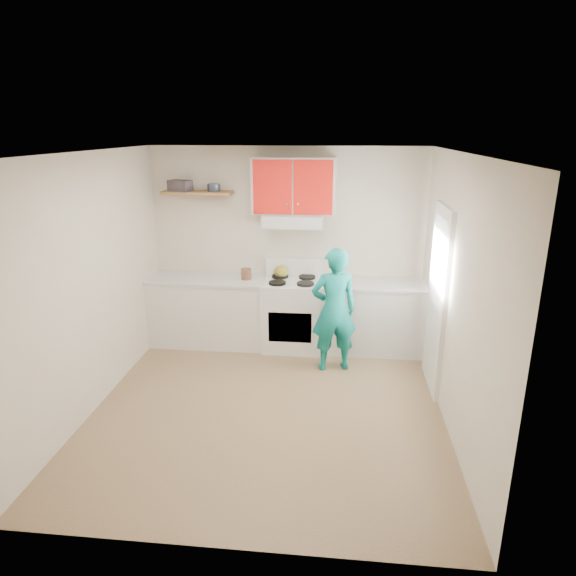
# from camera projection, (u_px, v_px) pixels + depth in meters

# --- Properties ---
(floor) EXTENTS (3.80, 3.80, 0.00)m
(floor) POSITION_uv_depth(u_px,v_px,m) (268.00, 407.00, 5.33)
(floor) COLOR brown
(floor) RESTS_ON ground
(ceiling) EXTENTS (3.60, 3.80, 0.04)m
(ceiling) POSITION_uv_depth(u_px,v_px,m) (265.00, 153.00, 4.54)
(ceiling) COLOR white
(ceiling) RESTS_ON floor
(back_wall) EXTENTS (3.60, 0.04, 2.60)m
(back_wall) POSITION_uv_depth(u_px,v_px,m) (287.00, 247.00, 6.73)
(back_wall) COLOR beige
(back_wall) RESTS_ON floor
(front_wall) EXTENTS (3.60, 0.04, 2.60)m
(front_wall) POSITION_uv_depth(u_px,v_px,m) (223.00, 383.00, 3.13)
(front_wall) COLOR beige
(front_wall) RESTS_ON floor
(left_wall) EXTENTS (0.04, 3.80, 2.60)m
(left_wall) POSITION_uv_depth(u_px,v_px,m) (91.00, 284.00, 5.11)
(left_wall) COLOR beige
(left_wall) RESTS_ON floor
(right_wall) EXTENTS (0.04, 3.80, 2.60)m
(right_wall) POSITION_uv_depth(u_px,v_px,m) (456.00, 296.00, 4.75)
(right_wall) COLOR beige
(right_wall) RESTS_ON floor
(door) EXTENTS (0.05, 0.85, 2.05)m
(door) POSITION_uv_depth(u_px,v_px,m) (437.00, 299.00, 5.50)
(door) COLOR white
(door) RESTS_ON floor
(door_glass) EXTENTS (0.01, 0.55, 0.95)m
(door_glass) POSITION_uv_depth(u_px,v_px,m) (438.00, 262.00, 5.38)
(door_glass) COLOR white
(door_glass) RESTS_ON door
(counter_left) EXTENTS (1.52, 0.60, 0.90)m
(counter_left) POSITION_uv_depth(u_px,v_px,m) (209.00, 311.00, 6.81)
(counter_left) COLOR silver
(counter_left) RESTS_ON floor
(counter_right) EXTENTS (1.32, 0.60, 0.90)m
(counter_right) POSITION_uv_depth(u_px,v_px,m) (372.00, 317.00, 6.59)
(counter_right) COLOR silver
(counter_right) RESTS_ON floor
(stove) EXTENTS (0.76, 0.65, 0.92)m
(stove) POSITION_uv_depth(u_px,v_px,m) (292.00, 314.00, 6.67)
(stove) COLOR white
(stove) RESTS_ON floor
(range_hood) EXTENTS (0.76, 0.44, 0.15)m
(range_hood) POSITION_uv_depth(u_px,v_px,m) (293.00, 220.00, 6.40)
(range_hood) COLOR silver
(range_hood) RESTS_ON back_wall
(upper_cabinets) EXTENTS (1.02, 0.33, 0.70)m
(upper_cabinets) POSITION_uv_depth(u_px,v_px,m) (294.00, 186.00, 6.32)
(upper_cabinets) COLOR red
(upper_cabinets) RESTS_ON back_wall
(shelf) EXTENTS (0.90, 0.30, 0.04)m
(shelf) POSITION_uv_depth(u_px,v_px,m) (197.00, 192.00, 6.49)
(shelf) COLOR brown
(shelf) RESTS_ON back_wall
(books) EXTENTS (0.31, 0.26, 0.14)m
(books) POSITION_uv_depth(u_px,v_px,m) (180.00, 186.00, 6.45)
(books) COLOR #383138
(books) RESTS_ON shelf
(tin) EXTENTS (0.21, 0.21, 0.10)m
(tin) POSITION_uv_depth(u_px,v_px,m) (214.00, 187.00, 6.44)
(tin) COLOR #333D4C
(tin) RESTS_ON shelf
(kettle) EXTENTS (0.25, 0.25, 0.16)m
(kettle) POSITION_uv_depth(u_px,v_px,m) (281.00, 272.00, 6.66)
(kettle) COLOR olive
(kettle) RESTS_ON stove
(crock) EXTENTS (0.15, 0.15, 0.16)m
(crock) POSITION_uv_depth(u_px,v_px,m) (246.00, 275.00, 6.59)
(crock) COLOR brown
(crock) RESTS_ON counter_left
(cutting_board) EXTENTS (0.35, 0.30, 0.02)m
(cutting_board) POSITION_uv_depth(u_px,v_px,m) (341.00, 285.00, 6.39)
(cutting_board) COLOR olive
(cutting_board) RESTS_ON counter_right
(silicone_mat) EXTENTS (0.32, 0.28, 0.01)m
(silicone_mat) POSITION_uv_depth(u_px,v_px,m) (407.00, 285.00, 6.42)
(silicone_mat) COLOR red
(silicone_mat) RESTS_ON counter_right
(person) EXTENTS (0.62, 0.49, 1.51)m
(person) POSITION_uv_depth(u_px,v_px,m) (334.00, 310.00, 5.97)
(person) COLOR #0D7C76
(person) RESTS_ON floor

